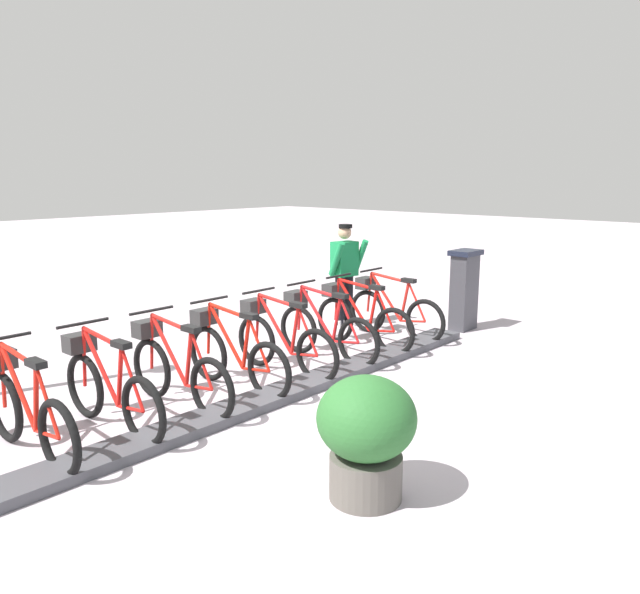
{
  "coord_description": "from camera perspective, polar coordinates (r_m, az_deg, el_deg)",
  "views": [
    {
      "loc": [
        -4.69,
        4.58,
        2.44
      ],
      "look_at": [
        0.5,
        -1.16,
        0.9
      ],
      "focal_mm": 34.54,
      "sensor_mm": 36.0,
      "label": 1
    }
  ],
  "objects": [
    {
      "name": "bike_docked_3",
      "position": [
        7.67,
        -3.61,
        -3.96
      ],
      "size": [
        1.72,
        0.54,
        1.02
      ],
      "color": "black",
      "rests_on": "ground"
    },
    {
      "name": "bike_docked_1",
      "position": [
        8.8,
        3.68,
        -1.98
      ],
      "size": [
        1.72,
        0.54,
        1.02
      ],
      "color": "black",
      "rests_on": "ground"
    },
    {
      "name": "bike_docked_6",
      "position": [
        6.34,
        -19.07,
        -7.89
      ],
      "size": [
        1.72,
        0.54,
        1.02
      ],
      "color": "black",
      "rests_on": "ground"
    },
    {
      "name": "bike_docked_4",
      "position": [
        7.17,
        -8.09,
        -5.15
      ],
      "size": [
        1.72,
        0.54,
        1.02
      ],
      "color": "black",
      "rests_on": "ground"
    },
    {
      "name": "bike_docked_7",
      "position": [
        6.03,
        -25.62,
        -9.38
      ],
      "size": [
        1.72,
        0.54,
        1.02
      ],
      "color": "black",
      "rests_on": "ground"
    },
    {
      "name": "bike_docked_0",
      "position": [
        9.41,
        6.63,
        -1.16
      ],
      "size": [
        1.72,
        0.54,
        1.02
      ],
      "color": "black",
      "rests_on": "ground"
    },
    {
      "name": "bike_docked_2",
      "position": [
        8.22,
        0.28,
        -2.91
      ],
      "size": [
        1.72,
        0.54,
        1.02
      ],
      "color": "black",
      "rests_on": "ground"
    },
    {
      "name": "planter_bush",
      "position": [
        4.75,
        4.31,
        -12.33
      ],
      "size": [
        0.76,
        0.76,
        0.97
      ],
      "color": "#59544C",
      "rests_on": "ground"
    },
    {
      "name": "dock_rail_base",
      "position": [
        6.97,
        -3.38,
        -8.8
      ],
      "size": [
        0.44,
        7.04,
        0.1
      ],
      "primitive_type": "cube",
      "color": "#47474C",
      "rests_on": "ground"
    },
    {
      "name": "ground_plane",
      "position": [
        6.99,
        -3.38,
        -9.19
      ],
      "size": [
        60.0,
        60.0,
        0.0
      ],
      "primitive_type": "plane",
      "color": "#B9ABB4"
    },
    {
      "name": "worker_near_rack",
      "position": [
        10.03,
        2.31,
        2.46
      ],
      "size": [
        0.52,
        0.66,
        1.66
      ],
      "color": "white",
      "rests_on": "ground"
    },
    {
      "name": "bike_docked_5",
      "position": [
        6.72,
        -13.23,
        -6.46
      ],
      "size": [
        1.72,
        0.54,
        1.02
      ],
      "color": "black",
      "rests_on": "ground"
    },
    {
      "name": "payment_kiosk",
      "position": [
        10.03,
        13.2,
        0.77
      ],
      "size": [
        0.36,
        0.52,
        1.28
      ],
      "color": "#38383D",
      "rests_on": "ground"
    }
  ]
}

